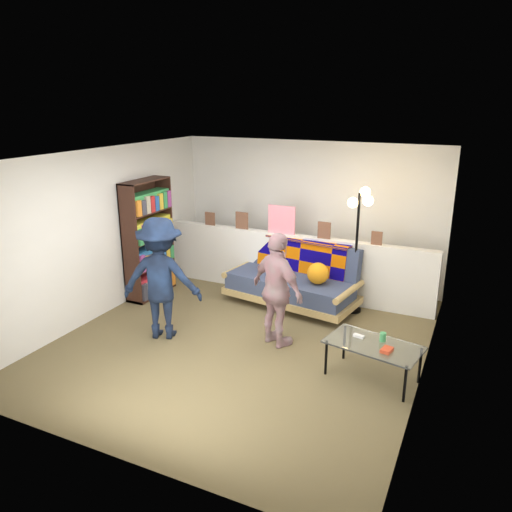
# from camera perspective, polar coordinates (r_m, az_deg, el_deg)

# --- Properties ---
(ground) EXTENTS (5.00, 5.00, 0.00)m
(ground) POSITION_cam_1_polar(r_m,az_deg,el_deg) (6.68, -1.47, -9.57)
(ground) COLOR brown
(ground) RESTS_ON ground
(room_shell) EXTENTS (4.60, 5.05, 2.45)m
(room_shell) POSITION_cam_1_polar(r_m,az_deg,el_deg) (6.52, 0.27, 5.39)
(room_shell) COLOR silver
(room_shell) RESTS_ON ground
(half_wall_ledge) EXTENTS (4.45, 0.15, 1.00)m
(half_wall_ledge) POSITION_cam_1_polar(r_m,az_deg,el_deg) (8.01, 4.24, -1.00)
(half_wall_ledge) COLOR silver
(half_wall_ledge) RESTS_ON ground
(ledge_decor) EXTENTS (2.97, 0.02, 0.45)m
(ledge_decor) POSITION_cam_1_polar(r_m,az_deg,el_deg) (7.88, 2.76, 3.84)
(ledge_decor) COLOR brown
(ledge_decor) RESTS_ON half_wall_ledge
(futon_sofa) EXTENTS (2.11, 1.23, 0.86)m
(futon_sofa) POSITION_cam_1_polar(r_m,az_deg,el_deg) (7.67, 4.40, -2.67)
(futon_sofa) COLOR tan
(futon_sofa) RESTS_ON ground
(bookshelf) EXTENTS (0.31, 0.93, 1.86)m
(bookshelf) POSITION_cam_1_polar(r_m,az_deg,el_deg) (8.07, -12.18, 1.51)
(bookshelf) COLOR black
(bookshelf) RESTS_ON ground
(coffee_table) EXTENTS (1.13, 0.76, 0.54)m
(coffee_table) POSITION_cam_1_polar(r_m,az_deg,el_deg) (5.81, 13.35, -10.03)
(coffee_table) COLOR black
(coffee_table) RESTS_ON ground
(floor_lamp) EXTENTS (0.39, 0.34, 1.86)m
(floor_lamp) POSITION_cam_1_polar(r_m,az_deg,el_deg) (7.28, 11.73, 3.45)
(floor_lamp) COLOR black
(floor_lamp) RESTS_ON ground
(person_left) EXTENTS (1.18, 0.90, 1.62)m
(person_left) POSITION_cam_1_polar(r_m,az_deg,el_deg) (6.60, -10.79, -2.55)
(person_left) COLOR black
(person_left) RESTS_ON ground
(person_right) EXTENTS (0.94, 0.72, 1.49)m
(person_right) POSITION_cam_1_polar(r_m,az_deg,el_deg) (6.28, 2.47, -3.93)
(person_right) COLOR pink
(person_right) RESTS_ON ground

